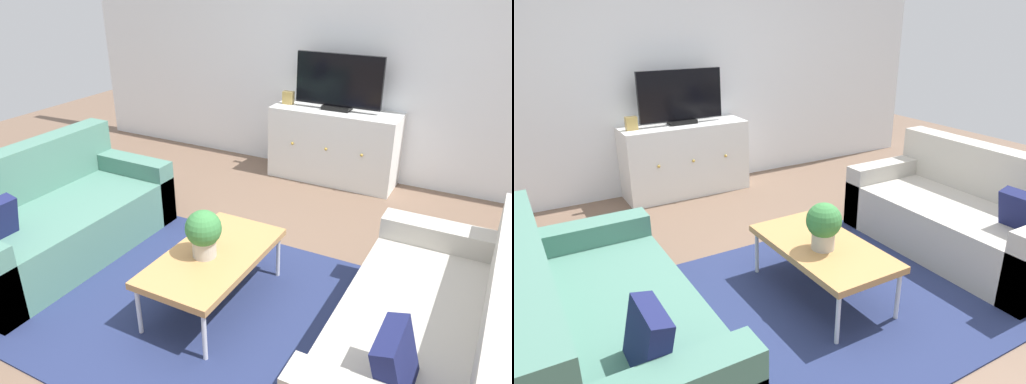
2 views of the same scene
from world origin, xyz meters
The scene contains 10 objects.
ground_plane centered at (0.00, 0.00, 0.00)m, with size 10.00×10.00×0.00m, color brown.
wall_back centered at (0.00, 2.55, 1.35)m, with size 6.40×0.12×2.70m, color white.
area_rug centered at (0.00, -0.15, 0.01)m, with size 2.50×1.90×0.01m, color navy.
couch_left_side centered at (-1.44, -0.10, 0.27)m, with size 0.88×1.72×0.81m.
couch_right_side centered at (1.44, -0.10, 0.27)m, with size 0.88×1.72×0.81m.
coffee_table centered at (0.03, -0.07, 0.35)m, with size 0.55×1.02×0.38m.
potted_plant centered at (-0.01, -0.12, 0.56)m, with size 0.23×0.23×0.31m.
tv_console centered at (-0.02, 2.27, 0.37)m, with size 1.29×0.47×0.75m.
flat_screen_tv centered at (-0.02, 2.29, 1.02)m, with size 0.87×0.16×0.55m.
mantel_clock centered at (-0.54, 2.27, 0.81)m, with size 0.11×0.07×0.13m, color tan.
Camera 2 is at (-1.68, -2.26, 1.79)m, focal length 32.91 mm.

